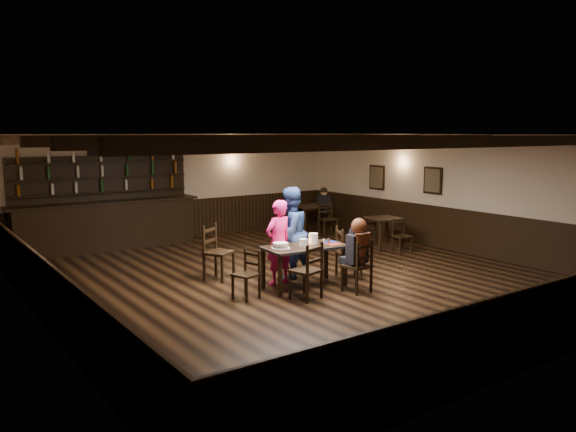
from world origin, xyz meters
TOP-DOWN VIEW (x-y plane):
  - ground at (0.00, 0.00)m, footprint 10.00×10.00m
  - room_shell at (0.01, 0.04)m, footprint 9.02×10.02m
  - dining_table at (-0.24, -0.66)m, footprint 1.52×0.85m
  - chair_near_left at (-0.63, -1.32)m, footprint 0.54×0.53m
  - chair_near_right at (0.34, -1.49)m, footprint 0.46×0.44m
  - chair_end_left at (-1.37, -0.62)m, footprint 0.44×0.45m
  - chair_end_right at (0.75, -0.59)m, footprint 0.59×0.60m
  - chair_far_pushed at (-1.28, 0.77)m, footprint 0.65×0.64m
  - woman_pink at (-0.49, -0.20)m, footprint 0.61×0.44m
  - man_blue at (-0.06, 0.04)m, footprint 0.97×0.84m
  - seated_person at (0.33, -1.43)m, footprint 0.35×0.53m
  - cake at (-0.71, -0.59)m, footprint 0.33×0.33m
  - plate_stack_a at (-0.29, -0.68)m, footprint 0.15×0.15m
  - plate_stack_b at (-0.00, -0.60)m, footprint 0.17×0.17m
  - tea_light at (-0.19, -0.54)m, footprint 0.06×0.06m
  - salt_shaker at (0.14, -0.73)m, footprint 0.04×0.04m
  - pepper_shaker at (0.23, -0.75)m, footprint 0.04×0.04m
  - drink_glass at (0.04, -0.58)m, footprint 0.06×0.06m
  - menu_red at (0.29, -0.83)m, footprint 0.29×0.21m
  - menu_blue at (0.35, -0.63)m, footprint 0.29×0.21m
  - bar_counter at (-2.06, 4.72)m, footprint 4.36×0.70m
  - back_table_a at (3.31, 0.94)m, footprint 0.84×0.84m
  - back_table_b at (3.26, 3.67)m, footprint 1.05×1.05m
  - bg_patron_left at (2.54, 3.78)m, footprint 0.28×0.37m
  - bg_patron_right at (3.80, 3.82)m, footprint 0.22×0.36m

SIDE VIEW (x-z plane):
  - ground at x=0.00m, z-range 0.00..0.00m
  - chair_end_left at x=-1.37m, z-range 0.07..0.87m
  - chair_near_right at x=0.34m, z-range 0.08..0.99m
  - chair_near_left at x=-0.63m, z-range 0.08..1.04m
  - chair_end_right at x=0.75m, z-range 0.08..1.06m
  - chair_far_pushed at x=-1.28m, z-range 0.09..1.12m
  - back_table_a at x=3.31m, z-range 0.27..1.02m
  - back_table_b at x=3.26m, z-range 0.28..1.03m
  - dining_table at x=-0.24m, z-range 0.29..1.04m
  - bar_counter at x=-2.06m, z-range -0.37..1.83m
  - menu_red at x=0.29m, z-range 0.75..0.76m
  - menu_blue at x=0.35m, z-range 0.75..0.76m
  - woman_pink at x=-0.49m, z-range 0.00..1.54m
  - tea_light at x=-0.19m, z-range 0.74..0.81m
  - cake at x=-0.71m, z-range 0.75..0.85m
  - salt_shaker at x=0.14m, z-range 0.75..0.85m
  - drink_glass at x=0.04m, z-range 0.75..0.85m
  - pepper_shaker at x=0.23m, z-range 0.75..0.85m
  - bg_patron_left at x=2.54m, z-range 0.46..1.15m
  - plate_stack_a at x=-0.29m, z-range 0.75..0.89m
  - bg_patron_right at x=3.80m, z-range 0.47..1.20m
  - seated_person at x=0.33m, z-range 0.42..1.28m
  - plate_stack_b at x=0.00m, z-range 0.75..0.95m
  - man_blue at x=-0.06m, z-range 0.00..1.73m
  - room_shell at x=0.01m, z-range 0.39..3.10m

